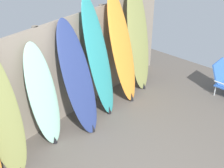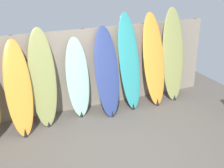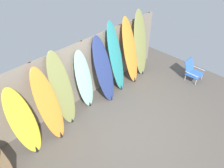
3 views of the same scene
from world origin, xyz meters
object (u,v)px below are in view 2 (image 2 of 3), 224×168
at_px(surfboard_navy_4, 107,72).
at_px(surfboard_orange_6, 154,60).
at_px(surfboard_teal_5, 129,62).
at_px(surfboard_olive_7, 173,55).
at_px(surfboard_olive_2, 43,78).
at_px(surfboard_orange_1, 18,89).
at_px(surfboard_seafoam_3, 78,78).

distance_m(surfboard_navy_4, surfboard_orange_6, 1.18).
bearing_deg(surfboard_orange_6, surfboard_teal_5, 177.37).
relative_size(surfboard_navy_4, surfboard_olive_7, 0.87).
relative_size(surfboard_olive_2, surfboard_orange_6, 0.94).
height_order(surfboard_orange_1, surfboard_olive_7, surfboard_olive_7).
distance_m(surfboard_orange_1, surfboard_teal_5, 2.43).
relative_size(surfboard_seafoam_3, surfboard_olive_7, 0.78).
distance_m(surfboard_orange_1, surfboard_seafoam_3, 1.25).
bearing_deg(surfboard_navy_4, surfboard_orange_6, 2.42).
relative_size(surfboard_seafoam_3, surfboard_teal_5, 0.80).
distance_m(surfboard_orange_6, surfboard_olive_7, 0.53).
bearing_deg(surfboard_olive_2, surfboard_orange_1, -164.24).
relative_size(surfboard_orange_6, surfboard_olive_7, 0.96).
distance_m(surfboard_orange_1, surfboard_olive_7, 3.55).
bearing_deg(surfboard_olive_7, surfboard_orange_1, -177.78).
xyz_separation_m(surfboard_seafoam_3, surfboard_navy_4, (0.61, -0.13, 0.09)).
bearing_deg(surfboard_seafoam_3, surfboard_olive_2, -175.83).
distance_m(surfboard_olive_2, surfboard_olive_7, 3.05).
relative_size(surfboard_orange_1, surfboard_seafoam_3, 1.06).
height_order(surfboard_olive_2, surfboard_olive_7, surfboard_olive_7).
relative_size(surfboard_seafoam_3, surfboard_orange_6, 0.81).
distance_m(surfboard_orange_1, surfboard_orange_6, 3.02).
distance_m(surfboard_olive_2, surfboard_seafoam_3, 0.75).
bearing_deg(surfboard_teal_5, surfboard_orange_1, -176.61).
bearing_deg(surfboard_seafoam_3, surfboard_orange_1, -171.08).
bearing_deg(surfboard_olive_2, surfboard_teal_5, 0.09).
xyz_separation_m(surfboard_olive_2, surfboard_navy_4, (1.35, -0.07, -0.04)).
xyz_separation_m(surfboard_teal_5, surfboard_orange_6, (0.60, -0.03, -0.02)).
bearing_deg(surfboard_seafoam_3, surfboard_teal_5, -2.47).
relative_size(surfboard_navy_4, surfboard_orange_6, 0.90).
height_order(surfboard_olive_2, surfboard_teal_5, surfboard_teal_5).
distance_m(surfboard_navy_4, surfboard_teal_5, 0.59).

